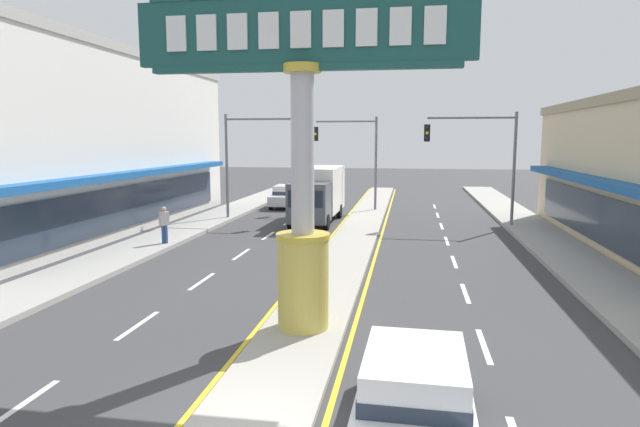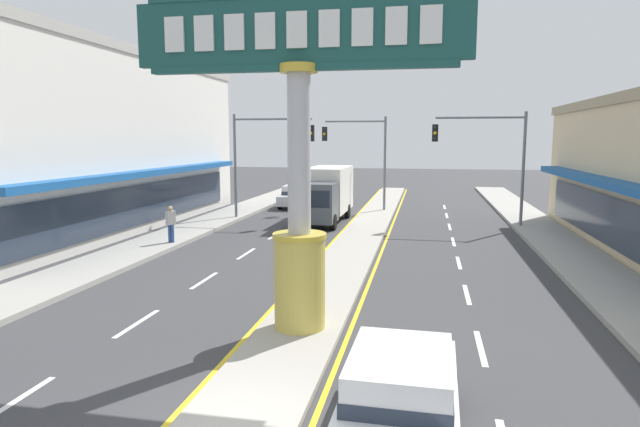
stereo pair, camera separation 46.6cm
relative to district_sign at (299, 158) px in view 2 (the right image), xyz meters
name	(u,v)px [view 2 (the right image)]	position (x,y,z in m)	size (l,w,h in m)	color
median_strip	(361,237)	(0.00, 13.02, -4.28)	(2.08, 52.00, 0.14)	#A39E93
sidewalk_left	(171,238)	(-8.95, 11.02, -4.26)	(2.63, 60.00, 0.18)	#9E9B93
sidewalk_right	(570,253)	(8.95, 11.02, -4.26)	(2.63, 60.00, 0.18)	#9E9B93
lane_markings	(358,244)	(0.00, 11.67, -4.35)	(8.82, 52.00, 0.01)	silver
district_sign	(299,158)	(0.00, 0.00, 0.00)	(7.98, 1.32, 8.04)	gold
storefront_left	(71,141)	(-15.26, 12.83, 0.30)	(9.23, 25.08, 9.31)	silver
traffic_light_left_side	(263,148)	(-6.27, 17.64, -0.10)	(4.86, 0.46, 6.20)	slate
traffic_light_right_side	(489,149)	(6.27, 17.48, -0.10)	(4.86, 0.46, 6.20)	slate
traffic_light_median_far	(362,148)	(-1.16, 22.85, -0.16)	(4.20, 0.46, 6.20)	slate
box_truck_near_right_lane	(326,193)	(-2.66, 18.00, -2.66)	(2.32, 6.93, 3.12)	#4C5156
sedan_far_right_lane	(296,196)	(-5.99, 24.23, -3.56)	(1.96, 4.36, 1.53)	silver
sedan_near_left_lane	(400,396)	(2.69, -4.52, -3.56)	(1.92, 4.34, 1.53)	white
pedestrian_near_kerb	(171,222)	(-8.15, 9.51, -3.25)	(0.38, 0.46, 1.64)	#2D4C8C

